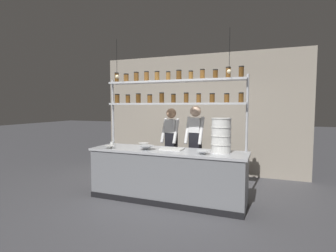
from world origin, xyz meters
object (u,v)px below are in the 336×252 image
prep_bowl_center_front (146,148)px  serving_cup_front (112,144)px  chef_left (171,142)px  prep_bowl_near_left (110,147)px  prep_bowl_near_right (203,153)px  cutting_board (172,149)px  prep_bowl_center_back (144,144)px  container_stack (221,135)px  chef_center (195,142)px  spice_shelf_unit (173,94)px

prep_bowl_center_front → serving_cup_front: bearing=169.0°
chef_left → prep_bowl_near_left: chef_left is taller
serving_cup_front → prep_bowl_near_right: bearing=-6.8°
cutting_board → prep_bowl_near_left: prep_bowl_near_left is taller
prep_bowl_center_back → container_stack: bearing=-7.4°
chef_left → prep_bowl_near_right: bearing=-39.1°
container_stack → serving_cup_front: 2.14m
prep_bowl_near_right → serving_cup_front: bearing=173.2°
prep_bowl_near_left → serving_cup_front: (-0.13, 0.28, 0.02)m
container_stack → serving_cup_front: size_ratio=7.03×
prep_bowl_center_back → chef_center: bearing=23.5°
chef_center → prep_bowl_center_front: 1.06m
spice_shelf_unit → cutting_board: (0.09, -0.28, -0.99)m
spice_shelf_unit → serving_cup_front: 1.53m
serving_cup_front → cutting_board: bearing=1.0°
chef_left → prep_bowl_center_back: chef_left is taller
spice_shelf_unit → chef_left: (-0.21, 0.49, -0.97)m
chef_center → prep_bowl_near_right: chef_center is taller
prep_bowl_near_right → chef_center: bearing=112.9°
prep_bowl_center_back → prep_bowl_near_right: size_ratio=1.01×
spice_shelf_unit → prep_bowl_center_back: (-0.59, -0.06, -0.97)m
chef_center → prep_bowl_near_left: bearing=-141.0°
prep_bowl_center_front → prep_bowl_near_right: size_ratio=1.33×
chef_left → prep_bowl_near_left: bearing=-119.3°
spice_shelf_unit → prep_bowl_center_back: spice_shelf_unit is taller
prep_bowl_near_left → chef_center: bearing=33.8°
chef_left → prep_bowl_center_back: (-0.38, -0.55, -0.01)m
cutting_board → prep_bowl_center_front: prep_bowl_center_front is taller
prep_bowl_center_back → serving_cup_front: size_ratio=2.56×
chef_center → prep_bowl_center_front: size_ratio=6.06×
spice_shelf_unit → prep_bowl_near_left: spice_shelf_unit is taller
spice_shelf_unit → container_stack: 1.23m
prep_bowl_center_front → prep_bowl_center_back: (-0.25, 0.40, -0.01)m
spice_shelf_unit → prep_bowl_near_left: 1.53m
prep_bowl_center_back → chef_left: bearing=55.5°
prep_bowl_center_back → prep_bowl_near_right: same height
chef_left → cutting_board: bearing=-60.0°
spice_shelf_unit → prep_bowl_near_right: size_ratio=12.85×
container_stack → prep_bowl_center_front: bearing=-171.4°
spice_shelf_unit → prep_bowl_center_front: size_ratio=9.64×
container_stack → prep_bowl_near_right: bearing=-133.5°
spice_shelf_unit → container_stack: size_ratio=4.65×
spice_shelf_unit → prep_bowl_near_left: size_ratio=14.19×
chef_left → serving_cup_front: bearing=-131.9°
prep_bowl_center_back → serving_cup_front: serving_cup_front is taller
spice_shelf_unit → prep_bowl_center_front: 1.12m
chef_left → prep_bowl_near_left: 1.34m
container_stack → prep_bowl_center_front: (-1.31, -0.20, -0.26)m
chef_left → container_stack: bearing=-24.2°
chef_center → prep_bowl_center_back: 1.03m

